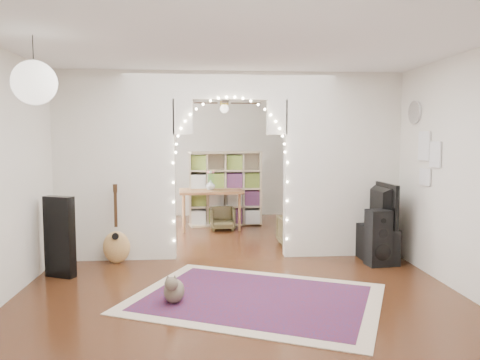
{
  "coord_description": "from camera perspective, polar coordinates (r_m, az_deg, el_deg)",
  "views": [
    {
      "loc": [
        -0.38,
        -6.79,
        1.75
      ],
      "look_at": [
        0.16,
        0.3,
        1.11
      ],
      "focal_mm": 35.0,
      "sensor_mm": 36.0,
      "label": 1
    }
  ],
  "objects": [
    {
      "name": "floor",
      "position": [
        7.03,
        -1.17,
        -9.3
      ],
      "size": [
        7.5,
        7.5,
        0.0
      ],
      "primitive_type": "plane",
      "color": "black",
      "rests_on": "ground"
    },
    {
      "name": "ceiling",
      "position": [
        6.87,
        -1.21,
        13.07
      ],
      "size": [
        5.0,
        7.5,
        0.02
      ],
      "primitive_type": "cube",
      "color": "white",
      "rests_on": "wall_back"
    },
    {
      "name": "wall_back",
      "position": [
        10.56,
        -2.31,
        2.96
      ],
      "size": [
        5.0,
        0.02,
        2.7
      ],
      "primitive_type": "cube",
      "color": "silver",
      "rests_on": "floor"
    },
    {
      "name": "wall_front",
      "position": [
        3.09,
        2.66,
        -2.35
      ],
      "size": [
        5.0,
        0.02,
        2.7
      ],
      "primitive_type": "cube",
      "color": "silver",
      "rests_on": "floor"
    },
    {
      "name": "wall_left",
      "position": [
        7.13,
        -21.69,
        1.54
      ],
      "size": [
        0.02,
        7.5,
        2.7
      ],
      "primitive_type": "cube",
      "color": "silver",
      "rests_on": "floor"
    },
    {
      "name": "wall_right",
      "position": [
        7.39,
        18.57,
        1.75
      ],
      "size": [
        0.02,
        7.5,
        2.7
      ],
      "primitive_type": "cube",
      "color": "silver",
      "rests_on": "floor"
    },
    {
      "name": "divider_wall",
      "position": [
        6.81,
        -1.19,
        2.39
      ],
      "size": [
        5.0,
        0.2,
        2.7
      ],
      "color": "silver",
      "rests_on": "floor"
    },
    {
      "name": "fairy_lights",
      "position": [
        6.68,
        -1.13,
        3.4
      ],
      "size": [
        1.64,
        0.04,
        1.6
      ],
      "primitive_type": null,
      "color": "#FFEABF",
      "rests_on": "divider_wall"
    },
    {
      "name": "window",
      "position": [
        8.85,
        -18.07,
        3.26
      ],
      "size": [
        0.04,
        1.2,
        1.4
      ],
      "primitive_type": "cube",
      "color": "white",
      "rests_on": "wall_left"
    },
    {
      "name": "wall_clock",
      "position": [
        6.83,
        20.56,
        7.73
      ],
      "size": [
        0.03,
        0.31,
        0.31
      ],
      "primitive_type": "cylinder",
      "rotation": [
        0.0,
        1.57,
        0.0
      ],
      "color": "white",
      "rests_on": "wall_right"
    },
    {
      "name": "picture_frames",
      "position": [
        6.47,
        21.89,
        2.53
      ],
      "size": [
        0.02,
        0.5,
        0.7
      ],
      "primitive_type": null,
      "color": "white",
      "rests_on": "wall_right"
    },
    {
      "name": "paper_lantern",
      "position": [
        4.68,
        -23.79,
        10.81
      ],
      "size": [
        0.4,
        0.4,
        0.4
      ],
      "primitive_type": "sphere",
      "color": "white",
      "rests_on": "ceiling"
    },
    {
      "name": "ceiling_fan",
      "position": [
        8.83,
        -1.93,
        9.35
      ],
      "size": [
        1.1,
        1.1,
        0.3
      ],
      "primitive_type": null,
      "color": "gold",
      "rests_on": "ceiling"
    },
    {
      "name": "area_rug",
      "position": [
        5.27,
        1.92,
        -14.19
      ],
      "size": [
        3.18,
        2.85,
        0.02
      ],
      "primitive_type": "cube",
      "rotation": [
        0.0,
        0.0,
        -0.42
      ],
      "color": "maroon",
      "rests_on": "floor"
    },
    {
      "name": "guitar_case",
      "position": [
        6.34,
        -21.12,
        -6.48
      ],
      "size": [
        0.41,
        0.28,
        1.03
      ],
      "primitive_type": "cube",
      "rotation": [
        0.0,
        0.0,
        -0.42
      ],
      "color": "black",
      "rests_on": "floor"
    },
    {
      "name": "acoustic_guitar",
      "position": [
        6.79,
        -14.85,
        -6.41
      ],
      "size": [
        0.39,
        0.17,
        0.95
      ],
      "rotation": [
        0.0,
        0.0,
        0.11
      ],
      "color": "#BF854C",
      "rests_on": "floor"
    },
    {
      "name": "tabby_cat",
      "position": [
        5.16,
        -8.07,
        -13.13
      ],
      "size": [
        0.26,
        0.52,
        0.34
      ],
      "rotation": [
        0.0,
        0.0,
        -0.12
      ],
      "color": "brown",
      "rests_on": "floor"
    },
    {
      "name": "floor_speaker",
      "position": [
        6.73,
        16.5,
        -6.79
      ],
      "size": [
        0.33,
        0.3,
        0.78
      ],
      "rotation": [
        0.0,
        0.0,
        0.13
      ],
      "color": "black",
      "rests_on": "floor"
    },
    {
      "name": "media_console",
      "position": [
        7.15,
        15.87,
        -7.19
      ],
      "size": [
        0.43,
        1.01,
        0.5
      ],
      "primitive_type": "cube",
      "rotation": [
        0.0,
        0.0,
        0.03
      ],
      "color": "black",
      "rests_on": "floor"
    },
    {
      "name": "tv",
      "position": [
        7.05,
        15.99,
        -2.74
      ],
      "size": [
        0.18,
        1.08,
        0.62
      ],
      "primitive_type": "imported",
      "rotation": [
        0.0,
        0.0,
        1.6
      ],
      "color": "black",
      "rests_on": "media_console"
    },
    {
      "name": "bookcase",
      "position": [
        9.42,
        -1.8,
        -1.01
      ],
      "size": [
        1.49,
        0.67,
        1.48
      ],
      "primitive_type": "cube",
      "rotation": [
        0.0,
        0.0,
        0.22
      ],
      "color": "beige",
      "rests_on": "floor"
    },
    {
      "name": "dining_table",
      "position": [
        9.04,
        -3.61,
        -1.67
      ],
      "size": [
        1.25,
        0.88,
        0.76
      ],
      "rotation": [
        0.0,
        0.0,
        0.07
      ],
      "color": "brown",
      "rests_on": "floor"
    },
    {
      "name": "flower_vase",
      "position": [
        9.02,
        -3.61,
        -0.6
      ],
      "size": [
        0.19,
        0.19,
        0.19
      ],
      "primitive_type": "imported",
      "rotation": [
        0.0,
        0.0,
        0.07
      ],
      "color": "silver",
      "rests_on": "dining_table"
    },
    {
      "name": "dining_chair_left",
      "position": [
        8.99,
        -2.15,
        -4.7
      ],
      "size": [
        0.48,
        0.49,
        0.43
      ],
      "primitive_type": "imported",
      "rotation": [
        0.0,
        0.0,
        0.04
      ],
      "color": "#4A4125",
      "rests_on": "floor"
    },
    {
      "name": "dining_chair_right",
      "position": [
        7.76,
        6.64,
        -6.14
      ],
      "size": [
        0.53,
        0.54,
        0.48
      ],
      "primitive_type": "imported",
      "rotation": [
        0.0,
        0.0,
        0.04
      ],
      "color": "#4A4125",
      "rests_on": "floor"
    }
  ]
}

